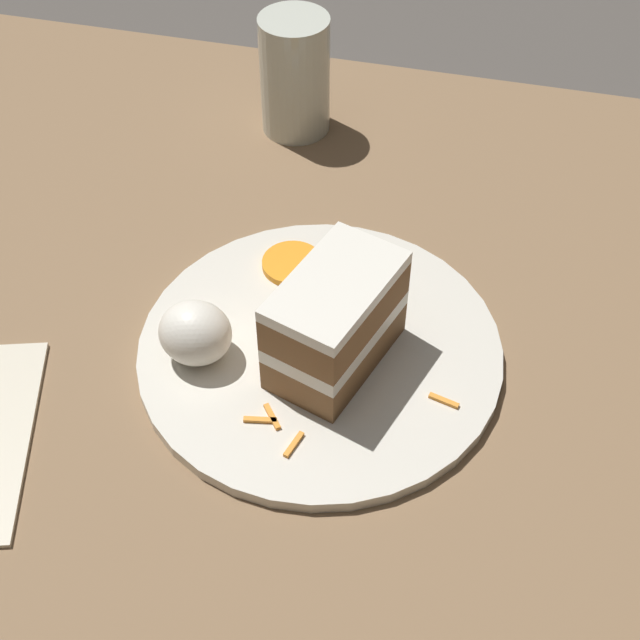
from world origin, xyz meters
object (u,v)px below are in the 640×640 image
(orange_garnish, at_px, (292,264))
(drinking_glass, at_px, (295,82))
(cream_dollop, at_px, (195,333))
(cake_slice, at_px, (336,321))
(plate, at_px, (320,350))

(orange_garnish, distance_m, drinking_glass, 0.22)
(cream_dollop, bearing_deg, cake_slice, -167.83)
(cream_dollop, xyz_separation_m, drinking_glass, (0.01, -0.32, 0.02))
(drinking_glass, bearing_deg, plate, 108.41)
(cake_slice, bearing_deg, orange_garnish, -38.93)
(cake_slice, bearing_deg, plate, -15.07)
(plate, relative_size, cake_slice, 2.31)
(plate, distance_m, drinking_glass, 0.31)
(drinking_glass, bearing_deg, cream_dollop, 91.38)
(cream_dollop, bearing_deg, drinking_glass, -88.62)
(cake_slice, distance_m, orange_garnish, 0.11)
(drinking_glass, bearing_deg, cake_slice, 110.28)
(plate, distance_m, cake_slice, 0.05)
(orange_garnish, height_order, drinking_glass, drinking_glass)
(cake_slice, distance_m, drinking_glass, 0.32)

